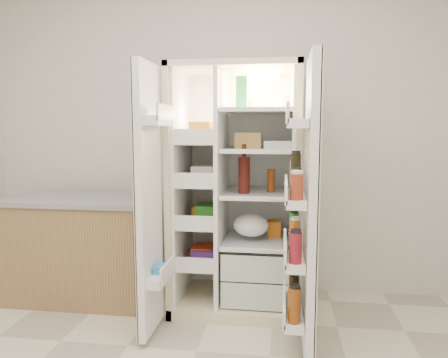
# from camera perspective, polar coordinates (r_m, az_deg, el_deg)

# --- Properties ---
(wall_back) EXTENTS (4.00, 0.02, 2.70)m
(wall_back) POSITION_cam_1_polar(r_m,az_deg,el_deg) (3.55, -0.18, 6.79)
(wall_back) COLOR silver
(wall_back) RESTS_ON floor
(refrigerator) EXTENTS (0.92, 0.70, 1.80)m
(refrigerator) POSITION_cam_1_polar(r_m,az_deg,el_deg) (3.24, 2.10, -4.04)
(refrigerator) COLOR beige
(refrigerator) RESTS_ON floor
(freezer_door) EXTENTS (0.15, 0.40, 1.72)m
(freezer_door) POSITION_cam_1_polar(r_m,az_deg,el_deg) (2.73, -10.03, -3.02)
(freezer_door) COLOR white
(freezer_door) RESTS_ON floor
(fridge_door) EXTENTS (0.17, 0.58, 1.72)m
(fridge_door) POSITION_cam_1_polar(r_m,az_deg,el_deg) (2.52, 11.09, -4.48)
(fridge_door) COLOR white
(fridge_door) RESTS_ON floor
(kitchen_counter) EXTENTS (1.12, 0.60, 0.82)m
(kitchen_counter) POSITION_cam_1_polar(r_m,az_deg,el_deg) (3.59, -18.77, -8.78)
(kitchen_counter) COLOR #9B7B4D
(kitchen_counter) RESTS_ON floor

